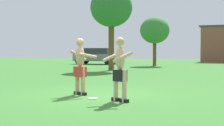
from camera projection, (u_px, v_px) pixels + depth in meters
ground_plane at (94, 95)px, 10.00m from camera, size 80.00×80.00×0.00m
player_with_cap at (120, 66)px, 8.71m from camera, size 0.79×0.71×1.74m
player_in_red at (80, 65)px, 10.07m from camera, size 0.85×0.74×1.75m
frisbee at (93, 98)px, 9.24m from camera, size 0.29×0.29×0.03m
car_gray_mid_lot at (97, 56)px, 32.03m from camera, size 4.43×2.30×1.58m
tree_left_field at (155, 31)px, 28.44m from camera, size 2.57×2.57×4.28m
tree_right_field at (111, 8)px, 22.07m from camera, size 2.85×2.85×5.63m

